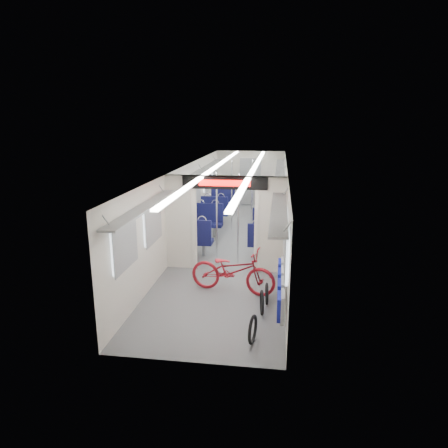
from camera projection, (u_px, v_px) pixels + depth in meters
name	position (u px, v px, depth m)	size (l,w,h in m)	color
carriage	(234.00, 196.00, 11.17)	(12.00, 12.02, 2.31)	#515456
bicycle	(233.00, 271.00, 8.41)	(0.65, 1.85, 0.97)	maroon
flip_bench	(281.00, 287.00, 7.36)	(0.12, 2.07, 0.48)	gray
bike_hoop_a	(253.00, 331.00, 6.52)	(0.49, 0.49, 0.05)	black
bike_hoop_b	(262.00, 304.00, 7.49)	(0.48, 0.48, 0.05)	black
bike_hoop_c	(267.00, 295.00, 7.93)	(0.44, 0.44, 0.05)	black
seat_bay_near_left	(201.00, 227.00, 11.55)	(0.95, 2.27, 1.16)	#0C0D36
seat_bay_near_right	(266.00, 231.00, 11.26)	(0.90, 2.03, 1.09)	#0C0D36
seat_bay_far_left	(219.00, 204.00, 14.80)	(0.94, 2.23, 1.15)	#0C0D36
seat_bay_far_right	(270.00, 205.00, 14.55)	(0.94, 2.20, 1.14)	#0C0D36
stanchion_near_left	(217.00, 217.00, 10.24)	(0.04, 0.04, 2.30)	silver
stanchion_near_right	(238.00, 220.00, 9.93)	(0.04, 0.04, 2.30)	silver
stanchion_far_left	(232.00, 196.00, 13.07)	(0.04, 0.04, 2.30)	silver
stanchion_far_right	(252.00, 195.00, 13.31)	(0.04, 0.04, 2.30)	silver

